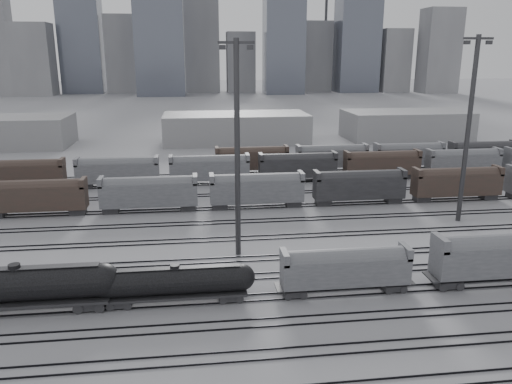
{
  "coord_description": "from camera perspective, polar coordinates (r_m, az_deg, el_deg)",
  "views": [
    {
      "loc": [
        -1.71,
        -44.61,
        23.89
      ],
      "look_at": [
        7.23,
        26.88,
        4.0
      ],
      "focal_mm": 35.0,
      "sensor_mm": 36.0,
      "label": 1
    }
  ],
  "objects": [
    {
      "name": "crane_left",
      "position": [
        352.25,
        -12.29,
        20.56
      ],
      "size": [
        42.0,
        1.8,
        100.0
      ],
      "color": "#343436",
      "rests_on": "ground"
    },
    {
      "name": "light_mast_d",
      "position": [
        77.35,
        23.12,
        6.92
      ],
      "size": [
        4.25,
        0.68,
        26.55
      ],
      "color": "#343436",
      "rests_on": "ground"
    },
    {
      "name": "warehouse_mid",
      "position": [
        141.51,
        -2.33,
        7.34
      ],
      "size": [
        40.0,
        18.0,
        8.0
      ],
      "primitive_type": "cube",
      "color": "gray",
      "rests_on": "ground"
    },
    {
      "name": "hopper_car_b",
      "position": [
        59.55,
        26.55,
        -6.37
      ],
      "size": [
        15.54,
        3.09,
        5.56
      ],
      "color": "#232325",
      "rests_on": "ground"
    },
    {
      "name": "ground",
      "position": [
        50.63,
        -4.46,
        -12.77
      ],
      "size": [
        900.0,
        900.0,
        0.0
      ],
      "primitive_type": "plane",
      "color": "#A3A3A8",
      "rests_on": "ground"
    },
    {
      "name": "tracks",
      "position": [
        66.54,
        -5.2,
        -5.6
      ],
      "size": [
        220.0,
        71.5,
        0.16
      ],
      "color": "black",
      "rests_on": "ground"
    },
    {
      "name": "hopper_car_a",
      "position": [
        52.37,
        10.18,
        -8.41
      ],
      "size": [
        13.31,
        2.64,
        4.76
      ],
      "color": "#232325",
      "rests_on": "ground"
    },
    {
      "name": "tank_car_b",
      "position": [
        50.53,
        -9.19,
        -10.12
      ],
      "size": [
        15.8,
        2.63,
        3.9
      ],
      "color": "#232325",
      "rests_on": "ground"
    },
    {
      "name": "light_mast_c",
      "position": [
        58.57,
        -2.16,
        5.33
      ],
      "size": [
        4.11,
        0.66,
        25.7
      ],
      "color": "#343436",
      "rests_on": "ground"
    },
    {
      "name": "bg_string_far",
      "position": [
        109.33,
        12.95,
        3.91
      ],
      "size": [
        66.0,
        3.0,
        5.6
      ],
      "color": "#43312B",
      "rests_on": "ground"
    },
    {
      "name": "skyline",
      "position": [
        325.04,
        -5.14,
        17.28
      ],
      "size": [
        316.0,
        22.4,
        95.0
      ],
      "color": "gray",
      "rests_on": "ground"
    },
    {
      "name": "warehouse_right",
      "position": [
        153.93,
        16.72,
        7.36
      ],
      "size": [
        35.0,
        18.0,
        8.0
      ],
      "primitive_type": "cube",
      "color": "gray",
      "rests_on": "ground"
    },
    {
      "name": "bg_string_near",
      "position": [
        80.05,
        0.09,
        0.16
      ],
      "size": [
        151.0,
        3.0,
        5.6
      ],
      "color": "slate",
      "rests_on": "ground"
    },
    {
      "name": "tank_car_a",
      "position": [
        53.12,
        -25.66,
        -9.65
      ],
      "size": [
        19.18,
        3.2,
        4.74
      ],
      "color": "#232325",
      "rests_on": "ground"
    },
    {
      "name": "bg_string_mid",
      "position": [
        97.01,
        4.78,
        2.82
      ],
      "size": [
        151.0,
        3.0,
        5.6
      ],
      "color": "#232325",
      "rests_on": "ground"
    },
    {
      "name": "crane_right",
      "position": [
        363.31,
        8.26,
        20.57
      ],
      "size": [
        42.0,
        1.8,
        100.0
      ],
      "color": "#343436",
      "rests_on": "ground"
    }
  ]
}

